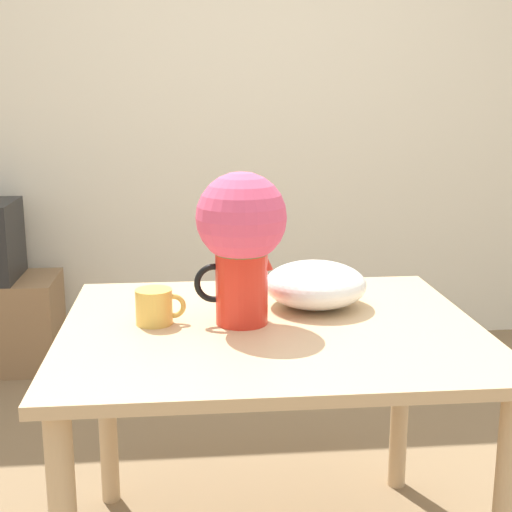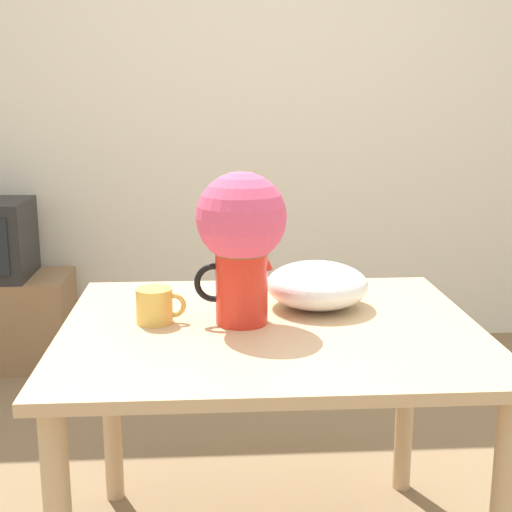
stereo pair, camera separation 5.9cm
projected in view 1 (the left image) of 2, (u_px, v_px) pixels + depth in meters
wall_back at (251, 101)px, 3.73m from camera, size 8.00×0.05×2.60m
table at (271, 362)px, 1.92m from camera, size 1.11×0.93×0.74m
flower_vase at (241, 234)px, 1.86m from camera, size 0.25×0.24×0.41m
coffee_mug at (155, 307)px, 1.89m from camera, size 0.13×0.10×0.09m
white_bowl at (315, 284)px, 2.04m from camera, size 0.29×0.29×0.13m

